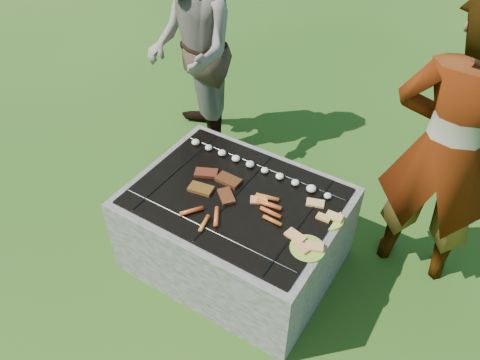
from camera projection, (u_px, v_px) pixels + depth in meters
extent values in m
plane|color=#1E4711|center=(236.00, 258.00, 3.28)|extent=(60.00, 60.00, 0.00)
cube|color=#9E958C|center=(267.00, 193.00, 3.34)|extent=(1.30, 0.18, 0.60)
cube|color=#A39B91|center=(199.00, 272.00, 2.82)|extent=(1.30, 0.18, 0.60)
cube|color=gray|center=(170.00, 198.00, 3.31)|extent=(0.18, 0.64, 0.60)
cube|color=gray|center=(313.00, 266.00, 2.86)|extent=(0.18, 0.64, 0.60)
cube|color=black|center=(236.00, 236.00, 3.12)|extent=(0.94, 0.64, 0.48)
sphere|color=#FF5914|center=(236.00, 212.00, 2.98)|extent=(0.10, 0.10, 0.10)
cube|color=black|center=(236.00, 196.00, 2.88)|extent=(1.20, 0.90, 0.01)
cylinder|color=black|center=(178.00, 170.00, 3.06)|extent=(0.01, 0.88, 0.01)
cylinder|color=black|center=(236.00, 195.00, 2.87)|extent=(0.01, 0.88, 0.01)
cylinder|color=black|center=(301.00, 224.00, 2.69)|extent=(0.01, 0.88, 0.01)
cylinder|color=black|center=(205.00, 228.00, 2.67)|extent=(1.18, 0.01, 0.01)
cylinder|color=black|center=(262.00, 167.00, 3.08)|extent=(1.18, 0.01, 0.01)
ellipsoid|color=beige|center=(196.00, 142.00, 3.25)|extent=(0.06, 0.06, 0.04)
ellipsoid|color=beige|center=(209.00, 148.00, 3.20)|extent=(0.05, 0.05, 0.04)
ellipsoid|color=white|center=(222.00, 153.00, 3.16)|extent=(0.06, 0.06, 0.04)
ellipsoid|color=white|center=(236.00, 158.00, 3.11)|extent=(0.06, 0.06, 0.04)
ellipsoid|color=beige|center=(250.00, 164.00, 3.07)|extent=(0.06, 0.06, 0.04)
ellipsoid|color=white|center=(265.00, 170.00, 3.02)|extent=(0.05, 0.05, 0.03)
ellipsoid|color=white|center=(280.00, 176.00, 2.98)|extent=(0.05, 0.05, 0.04)
ellipsoid|color=beige|center=(295.00, 183.00, 2.93)|extent=(0.05, 0.05, 0.04)
ellipsoid|color=#EFE7CB|center=(311.00, 189.00, 2.89)|extent=(0.06, 0.06, 0.04)
ellipsoid|color=beige|center=(328.00, 196.00, 2.85)|extent=(0.05, 0.05, 0.03)
cube|color=maroon|center=(206.00, 173.00, 3.02)|extent=(0.17, 0.14, 0.02)
cube|color=brown|center=(228.00, 180.00, 2.96)|extent=(0.16, 0.09, 0.02)
cube|color=#9C5E1C|center=(201.00, 189.00, 2.90)|extent=(0.16, 0.11, 0.02)
cube|color=brown|center=(226.00, 196.00, 2.85)|extent=(0.16, 0.15, 0.02)
cylinder|color=orange|center=(267.00, 197.00, 2.84)|extent=(0.15, 0.06, 0.03)
cylinder|color=orange|center=(269.00, 205.00, 2.79)|extent=(0.16, 0.04, 0.03)
cylinder|color=orange|center=(271.00, 212.00, 2.75)|extent=(0.14, 0.03, 0.03)
cylinder|color=#BC581E|center=(272.00, 220.00, 2.70)|extent=(0.12, 0.03, 0.02)
cylinder|color=orange|center=(216.00, 217.00, 2.72)|extent=(0.10, 0.14, 0.03)
cylinder|color=#C1651F|center=(192.00, 211.00, 2.76)|extent=(0.11, 0.13, 0.03)
cylinder|color=orange|center=(204.00, 223.00, 2.68)|extent=(0.05, 0.13, 0.02)
cube|color=tan|center=(259.00, 200.00, 2.83)|extent=(0.12, 0.10, 0.01)
cube|color=#E8B577|center=(295.00, 236.00, 2.62)|extent=(0.13, 0.09, 0.02)
cube|color=#F0C17A|center=(315.00, 203.00, 2.81)|extent=(0.12, 0.09, 0.01)
cylinder|color=yellow|center=(328.00, 219.00, 2.74)|extent=(0.23, 0.23, 0.01)
cube|color=tan|center=(324.00, 218.00, 2.72)|extent=(0.08, 0.05, 0.01)
cube|color=#D4BE6C|center=(334.00, 217.00, 2.73)|extent=(0.10, 0.07, 0.02)
cylinder|color=gold|center=(307.00, 249.00, 2.57)|extent=(0.21, 0.21, 0.01)
cube|color=tan|center=(303.00, 248.00, 2.55)|extent=(0.09, 0.07, 0.01)
cube|color=#EACF77|center=(314.00, 247.00, 2.56)|extent=(0.11, 0.09, 0.02)
imported|color=gray|center=(447.00, 152.00, 2.65)|extent=(0.74, 0.52, 1.90)
imported|color=gray|center=(190.00, 51.00, 3.69)|extent=(1.09, 1.11, 1.80)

